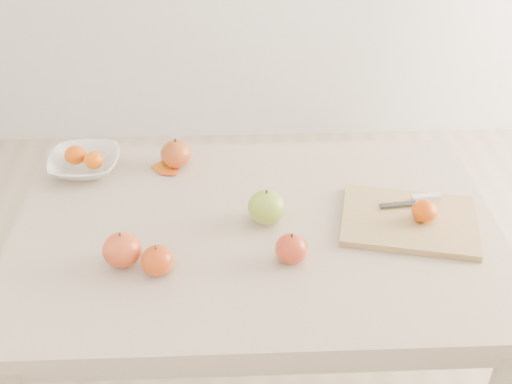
{
  "coord_description": "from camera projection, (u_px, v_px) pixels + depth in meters",
  "views": [
    {
      "loc": [
        -0.05,
        -1.24,
        1.73
      ],
      "look_at": [
        0.0,
        0.05,
        0.82
      ],
      "focal_mm": 45.0,
      "sensor_mm": 36.0,
      "label": 1
    }
  ],
  "objects": [
    {
      "name": "fruit_bowl",
      "position": [
        85.0,
        163.0,
        1.78
      ],
      "size": [
        0.19,
        0.19,
        0.05
      ],
      "primitive_type": "imported",
      "color": "white",
      "rests_on": "table"
    },
    {
      "name": "orange_peel_b",
      "position": [
        170.0,
        172.0,
        1.78
      ],
      "size": [
        0.05,
        0.04,
        0.01
      ],
      "primitive_type": "cube",
      "rotation": [
        -0.14,
        0.0,
        -0.14
      ],
      "color": "#E54D10",
      "rests_on": "table"
    },
    {
      "name": "bowl_tangerine_near",
      "position": [
        75.0,
        155.0,
        1.77
      ],
      "size": [
        0.06,
        0.06,
        0.05
      ],
      "primitive_type": "ellipsoid",
      "color": "#DD4607",
      "rests_on": "fruit_bowl"
    },
    {
      "name": "table",
      "position": [
        257.0,
        257.0,
        1.64
      ],
      "size": [
        1.2,
        0.8,
        0.75
      ],
      "color": "#C2AD93",
      "rests_on": "ground"
    },
    {
      "name": "orange_peel_a",
      "position": [
        164.0,
        168.0,
        1.8
      ],
      "size": [
        0.07,
        0.07,
        0.01
      ],
      "primitive_type": "cube",
      "rotation": [
        0.21,
        0.0,
        0.8
      ],
      "color": "#C3600D",
      "rests_on": "table"
    },
    {
      "name": "bowl_tangerine_far",
      "position": [
        94.0,
        160.0,
        1.75
      ],
      "size": [
        0.05,
        0.05,
        0.05
      ],
      "primitive_type": "ellipsoid",
      "color": "orange",
      "rests_on": "fruit_bowl"
    },
    {
      "name": "paring_knife",
      "position": [
        421.0,
        198.0,
        1.64
      ],
      "size": [
        0.17,
        0.05,
        0.01
      ],
      "color": "white",
      "rests_on": "cutting_board"
    },
    {
      "name": "apple_red_c",
      "position": [
        157.0,
        260.0,
        1.43
      ],
      "size": [
        0.07,
        0.07,
        0.07
      ],
      "primitive_type": "ellipsoid",
      "color": "maroon",
      "rests_on": "table"
    },
    {
      "name": "board_tangerine",
      "position": [
        424.0,
        211.0,
        1.56
      ],
      "size": [
        0.06,
        0.06,
        0.05
      ],
      "primitive_type": "ellipsoid",
      "color": "#CC3E07",
      "rests_on": "cutting_board"
    },
    {
      "name": "apple_red_e",
      "position": [
        291.0,
        248.0,
        1.46
      ],
      "size": [
        0.08,
        0.08,
        0.07
      ],
      "primitive_type": "ellipsoid",
      "color": "#A02518",
      "rests_on": "table"
    },
    {
      "name": "apple_red_b",
      "position": [
        122.0,
        250.0,
        1.45
      ],
      "size": [
        0.09,
        0.09,
        0.08
      ],
      "primitive_type": "ellipsoid",
      "color": "#A5251C",
      "rests_on": "table"
    },
    {
      "name": "apple_green",
      "position": [
        267.0,
        207.0,
        1.58
      ],
      "size": [
        0.09,
        0.09,
        0.08
      ],
      "primitive_type": "ellipsoid",
      "color": "olive",
      "rests_on": "table"
    },
    {
      "name": "cutting_board",
      "position": [
        409.0,
        221.0,
        1.59
      ],
      "size": [
        0.37,
        0.31,
        0.02
      ],
      "primitive_type": "cube",
      "rotation": [
        0.0,
        0.0,
        -0.22
      ],
      "color": "tan",
      "rests_on": "table"
    },
    {
      "name": "apple_red_a",
      "position": [
        176.0,
        154.0,
        1.79
      ],
      "size": [
        0.09,
        0.09,
        0.08
      ],
      "primitive_type": "ellipsoid",
      "color": "maroon",
      "rests_on": "table"
    }
  ]
}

